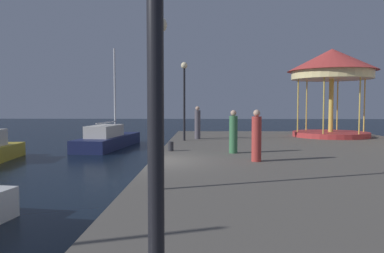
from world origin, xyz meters
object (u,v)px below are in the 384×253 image
object	(u,v)px
lamp_post_far_end	(184,87)
person_near_carousel	(257,137)
carousel	(332,72)
sailboat_navy	(108,139)
person_far_corner	(233,133)
lamp_post_mid_promenade	(160,71)
bollard_center	(171,146)
person_by_the_water	(198,124)

from	to	relation	value
lamp_post_far_end	person_near_carousel	world-z (taller)	lamp_post_far_end
carousel	lamp_post_far_end	bearing A→B (deg)	-162.58
carousel	lamp_post_far_end	distance (m)	9.42
sailboat_navy	person_far_corner	size ratio (longest dim) A/B	4.27
person_far_corner	lamp_post_far_end	bearing A→B (deg)	113.32
lamp_post_mid_promenade	lamp_post_far_end	world-z (taller)	lamp_post_far_end
lamp_post_mid_promenade	bollard_center	bearing A→B (deg)	92.98
person_by_the_water	person_far_corner	bearing A→B (deg)	-76.26
lamp_post_mid_promenade	person_near_carousel	bearing A→B (deg)	56.79
lamp_post_mid_promenade	person_near_carousel	distance (m)	5.56
sailboat_navy	carousel	distance (m)	14.67
sailboat_navy	person_by_the_water	xyz separation A→B (m)	(5.81, -2.23, 1.12)
lamp_post_mid_promenade	lamp_post_far_end	distance (m)	11.82
sailboat_navy	person_near_carousel	bearing A→B (deg)	-53.43
sailboat_navy	carousel	bearing A→B (deg)	-2.14
sailboat_navy	person_near_carousel	xyz separation A→B (m)	(7.99, -10.77, 1.08)
bollard_center	person_by_the_water	world-z (taller)	person_by_the_water
bollard_center	person_far_corner	xyz separation A→B (m)	(2.61, -0.63, 0.62)
lamp_post_far_end	person_by_the_water	world-z (taller)	lamp_post_far_end
person_far_corner	person_near_carousel	distance (m)	2.28
lamp_post_far_end	person_far_corner	distance (m)	6.09
carousel	lamp_post_mid_promenade	bearing A→B (deg)	-121.35
carousel	lamp_post_mid_promenade	size ratio (longest dim) A/B	1.36
bollard_center	sailboat_navy	bearing A→B (deg)	120.89
person_near_carousel	lamp_post_mid_promenade	bearing A→B (deg)	-123.21
person_by_the_water	sailboat_navy	bearing A→B (deg)	159.02
carousel	person_near_carousel	xyz separation A→B (m)	(-6.04, -10.24, -3.16)
bollard_center	person_by_the_water	xyz separation A→B (m)	(1.06, 5.71, 0.69)
carousel	person_by_the_water	size ratio (longest dim) A/B	2.86
lamp_post_mid_promenade	person_by_the_water	size ratio (longest dim) A/B	2.10
person_far_corner	person_by_the_water	distance (m)	6.53
sailboat_navy	person_near_carousel	distance (m)	13.45
lamp_post_far_end	person_near_carousel	xyz separation A→B (m)	(2.89, -7.44, -2.09)
sailboat_navy	lamp_post_mid_promenade	distance (m)	16.26
person_far_corner	person_by_the_water	world-z (taller)	person_by_the_water
lamp_post_far_end	person_far_corner	world-z (taller)	lamp_post_far_end
sailboat_navy	person_far_corner	distance (m)	11.35
carousel	person_near_carousel	size ratio (longest dim) A/B	2.99
lamp_post_mid_promenade	person_by_the_water	distance (m)	13.06
lamp_post_mid_promenade	person_near_carousel	size ratio (longest dim) A/B	2.20
lamp_post_far_end	person_far_corner	xyz separation A→B (m)	(2.26, -5.25, -2.11)
carousel	lamp_post_mid_promenade	distance (m)	17.16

